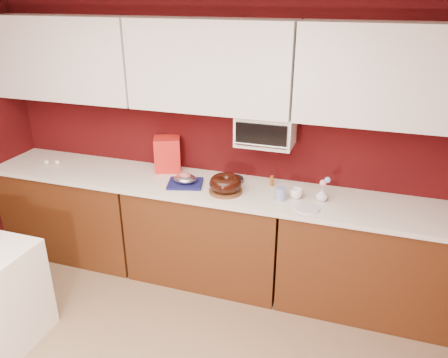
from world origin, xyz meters
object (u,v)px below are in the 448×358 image
bundt_cake (226,183)px  flower_vase (322,194)px  blue_jar (281,194)px  toaster_oven (266,130)px  coffee_mug (296,193)px  foil_ham_nest (185,179)px  pandoro_box (168,154)px

bundt_cake → flower_vase: bearing=6.9°
bundt_cake → blue_jar: bearing=1.2°
toaster_oven → coffee_mug: (0.30, -0.18, -0.43)m
coffee_mug → foil_ham_nest: bearing=-177.9°
toaster_oven → bundt_cake: size_ratio=1.73×
toaster_oven → flower_vase: bearing=-18.4°
pandoro_box → coffee_mug: bearing=-33.0°
blue_jar → flower_vase: (0.30, 0.08, 0.01)m
pandoro_box → foil_ham_nest: bearing=-65.7°
pandoro_box → flower_vase: (1.39, -0.20, -0.10)m
bundt_cake → blue_jar: 0.45m
bundt_cake → coffee_mug: bearing=7.5°
toaster_oven → pandoro_box: bearing=177.5°
foil_ham_nest → coffee_mug: size_ratio=2.00×
foil_ham_nest → toaster_oven: bearing=19.3°
foil_ham_nest → flower_vase: (1.12, 0.05, 0.00)m
toaster_oven → blue_jar: toaster_oven is taller
bundt_cake → coffee_mug: bundt_cake is taller
coffee_mug → blue_jar: 0.13m
pandoro_box → flower_vase: size_ratio=2.77×
foil_ham_nest → coffee_mug: bearing=2.1°
toaster_oven → pandoro_box: (-0.89, 0.04, -0.32)m
pandoro_box → flower_vase: 1.41m
foil_ham_nest → blue_jar: bearing=-2.1°
bundt_cake → coffee_mug: size_ratio=2.74×
bundt_cake → foil_ham_nest: bundt_cake is taller
bundt_cake → blue_jar: bundt_cake is taller
coffee_mug → flower_vase: 0.20m
toaster_oven → coffee_mug: bearing=-31.2°
foil_ham_nest → coffee_mug: 0.92m
toaster_oven → bundt_cake: (-0.25, -0.26, -0.39)m
coffee_mug → flower_vase: size_ratio=0.86×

